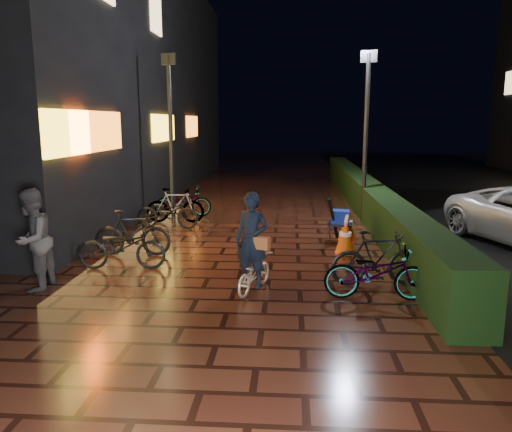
# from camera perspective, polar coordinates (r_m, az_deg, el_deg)

# --- Properties ---
(ground) EXTENTS (80.00, 80.00, 0.00)m
(ground) POSITION_cam_1_polar(r_m,az_deg,el_deg) (8.65, -2.42, -8.30)
(ground) COLOR #381911
(ground) RESTS_ON ground
(hedge) EXTENTS (0.70, 20.00, 1.00)m
(hedge) POSITION_cam_1_polar(r_m,az_deg,el_deg) (16.46, 12.24, 2.41)
(hedge) COLOR black
(hedge) RESTS_ON ground
(bystander_person) EXTENTS (0.66, 0.84, 1.73)m
(bystander_person) POSITION_cam_1_polar(r_m,az_deg,el_deg) (9.18, -24.22, -2.50)
(bystander_person) COLOR #4F4F51
(bystander_person) RESTS_ON ground
(storefront_block) EXTENTS (12.09, 22.00, 9.00)m
(storefront_block) POSITION_cam_1_polar(r_m,az_deg,el_deg) (22.28, -24.72, 14.13)
(storefront_block) COLOR black
(storefront_block) RESTS_ON ground
(lamp_post_hedge) EXTENTS (0.44, 0.20, 4.69)m
(lamp_post_hedge) POSITION_cam_1_polar(r_m,az_deg,el_deg) (14.19, 12.46, 9.53)
(lamp_post_hedge) COLOR black
(lamp_post_hedge) RESTS_ON ground
(lamp_post_sf) EXTENTS (0.45, 0.20, 4.71)m
(lamp_post_sf) POSITION_cam_1_polar(r_m,az_deg,el_deg) (14.84, -9.72, 9.72)
(lamp_post_sf) COLOR black
(lamp_post_sf) RESTS_ON ground
(cyclist) EXTENTS (0.80, 1.25, 1.70)m
(cyclist) POSITION_cam_1_polar(r_m,az_deg,el_deg) (8.33, -0.38, -4.51)
(cyclist) COLOR silver
(cyclist) RESTS_ON ground
(traffic_barrier) EXTENTS (0.63, 1.74, 0.70)m
(traffic_barrier) POSITION_cam_1_polar(r_m,az_deg,el_deg) (11.63, 10.30, -1.69)
(traffic_barrier) COLOR #D84D0B
(traffic_barrier) RESTS_ON ground
(cart_assembly) EXTENTS (0.64, 0.60, 1.09)m
(cart_assembly) POSITION_cam_1_polar(r_m,az_deg,el_deg) (11.96, 9.51, -0.30)
(cart_assembly) COLOR black
(cart_assembly) RESTS_ON ground
(parked_bikes_storefront) EXTENTS (1.81, 6.26, 0.98)m
(parked_bikes_storefront) POSITION_cam_1_polar(r_m,az_deg,el_deg) (12.76, -10.90, -0.11)
(parked_bikes_storefront) COLOR black
(parked_bikes_storefront) RESTS_ON ground
(parked_bikes_hedge) EXTENTS (1.81, 1.34, 0.98)m
(parked_bikes_hedge) POSITION_cam_1_polar(r_m,az_deg,el_deg) (8.57, 13.68, -5.54)
(parked_bikes_hedge) COLOR black
(parked_bikes_hedge) RESTS_ON ground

